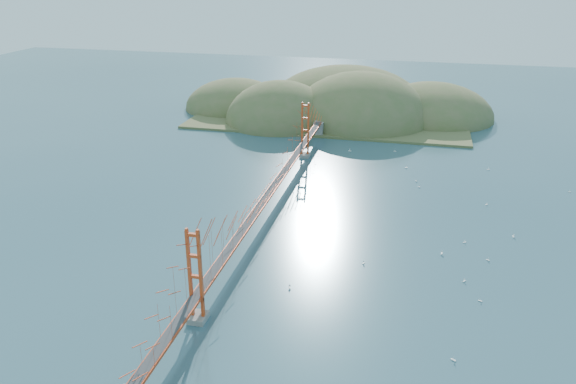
% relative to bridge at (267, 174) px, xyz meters
% --- Properties ---
extents(ground, '(320.00, 320.00, 0.00)m').
position_rel_bridge_xyz_m(ground, '(0.00, -0.18, -7.01)').
color(ground, '#335866').
rests_on(ground, ground).
extents(bridge, '(2.20, 94.40, 12.00)m').
position_rel_bridge_xyz_m(bridge, '(0.00, 0.00, 0.00)').
color(bridge, gray).
rests_on(bridge, ground).
extents(far_headlands, '(84.00, 58.00, 25.00)m').
position_rel_bridge_xyz_m(far_headlands, '(2.21, 68.33, -7.01)').
color(far_headlands, brown).
rests_on(far_headlands, ground).
extents(sailboat_13, '(0.60, 0.60, 0.63)m').
position_rel_bridge_xyz_m(sailboat_13, '(30.29, -14.34, -6.86)').
color(sailboat_13, white).
rests_on(sailboat_13, ground).
extents(sailboat_17, '(0.50, 0.42, 0.58)m').
position_rel_bridge_xyz_m(sailboat_17, '(50.18, 21.53, -6.87)').
color(sailboat_17, white).
rests_on(sailboat_17, ground).
extents(sailboat_1, '(0.55, 0.55, 0.58)m').
position_rel_bridge_xyz_m(sailboat_1, '(33.75, -7.83, -6.87)').
color(sailboat_1, white).
rests_on(sailboat_1, ground).
extents(sailboat_0, '(0.55, 0.63, 0.73)m').
position_rel_bridge_xyz_m(sailboat_0, '(27.56, -7.42, -6.85)').
color(sailboat_0, white).
rests_on(sailboat_0, ground).
extents(sailboat_7, '(0.57, 0.48, 0.66)m').
position_rel_bridge_xyz_m(sailboat_7, '(18.35, 37.75, -6.86)').
color(sailboat_7, white).
rests_on(sailboat_7, ground).
extents(sailboat_8, '(0.60, 0.50, 0.70)m').
position_rel_bridge_xyz_m(sailboat_8, '(37.11, 30.48, -6.86)').
color(sailboat_8, white).
rests_on(sailboat_8, ground).
extents(sailboat_2, '(0.51, 0.51, 0.58)m').
position_rel_bridge_xyz_m(sailboat_2, '(31.93, -18.62, -6.87)').
color(sailboat_2, white).
rests_on(sailboat_2, ground).
extents(sailboat_6, '(0.58, 0.58, 0.63)m').
position_rel_bridge_xyz_m(sailboat_6, '(28.39, -30.69, -6.86)').
color(sailboat_6, white).
rests_on(sailboat_6, ground).
extents(sailboat_16, '(0.52, 0.52, 0.56)m').
position_rel_bridge_xyz_m(sailboat_16, '(23.95, 17.87, -6.87)').
color(sailboat_16, white).
rests_on(sailboat_16, ground).
extents(sailboat_9, '(0.57, 0.57, 0.60)m').
position_rel_bridge_xyz_m(sailboat_9, '(35.24, 12.18, -6.87)').
color(sailboat_9, white).
rests_on(sailboat_9, ground).
extents(sailboat_15, '(0.55, 0.55, 0.61)m').
position_rel_bridge_xyz_m(sailboat_15, '(23.33, 20.73, -6.87)').
color(sailboat_15, white).
rests_on(sailboat_15, ground).
extents(sailboat_4, '(0.56, 0.56, 0.59)m').
position_rel_bridge_xyz_m(sailboat_4, '(30.90, -3.07, -6.87)').
color(sailboat_4, white).
rests_on(sailboat_4, ground).
extents(sailboat_3, '(0.66, 0.66, 0.70)m').
position_rel_bridge_xyz_m(sailboat_3, '(21.19, 27.78, -6.85)').
color(sailboat_3, white).
rests_on(sailboat_3, ground).
extents(sailboat_5, '(0.49, 0.56, 0.64)m').
position_rel_bridge_xyz_m(sailboat_5, '(38.10, 0.57, -6.86)').
color(sailboat_5, white).
rests_on(sailboat_5, ground).
extents(sailboat_12, '(0.66, 0.66, 0.74)m').
position_rel_bridge_xyz_m(sailboat_12, '(8.76, 35.81, -6.85)').
color(sailboat_12, white).
rests_on(sailboat_12, ground).
extents(sailboat_14, '(0.52, 0.52, 0.59)m').
position_rel_bridge_xyz_m(sailboat_14, '(17.12, -12.70, -6.87)').
color(sailboat_14, white).
rests_on(sailboat_14, ground).
extents(sailboat_10, '(0.52, 0.54, 0.61)m').
position_rel_bridge_xyz_m(sailboat_10, '(8.67, -21.06, -6.87)').
color(sailboat_10, white).
rests_on(sailboat_10, ground).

